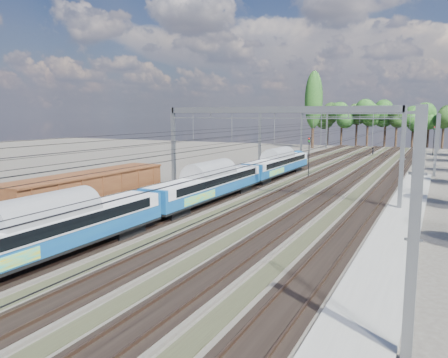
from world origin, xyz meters
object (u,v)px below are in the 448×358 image
at_px(emu_train, 208,180).
at_px(worker, 373,151).
at_px(signal_far, 434,137).
at_px(freight_boxcar, 89,194).
at_px(signal_near, 309,153).

distance_m(emu_train, worker, 59.95).
xyz_separation_m(worker, signal_far, (11.11, 4.91, 2.98)).
bearing_deg(worker, emu_train, 172.12).
bearing_deg(freight_boxcar, emu_train, 66.36).
height_order(emu_train, freight_boxcar, emu_train).
relative_size(freight_boxcar, worker, 9.18).
height_order(freight_boxcar, worker, freight_boxcar).
bearing_deg(signal_near, freight_boxcar, -129.55).
xyz_separation_m(emu_train, worker, (6.36, 59.60, -1.49)).
bearing_deg(emu_train, signal_far, 74.85).
distance_m(worker, signal_near, 39.38).
bearing_deg(signal_far, freight_boxcar, -126.06).
xyz_separation_m(signal_near, signal_far, (13.74, 44.12, 0.37)).
distance_m(worker, signal_far, 12.50).
relative_size(worker, signal_near, 0.30).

